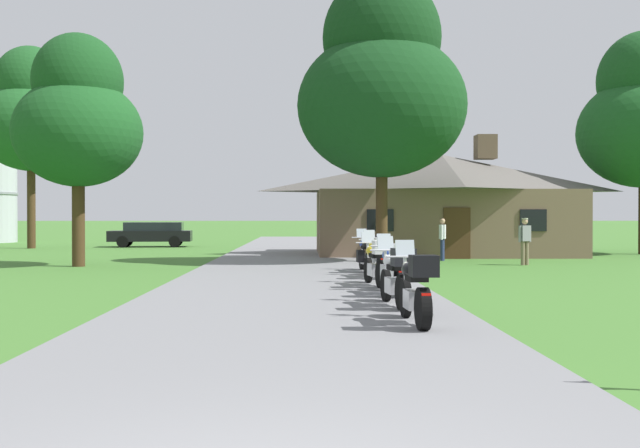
{
  "coord_description": "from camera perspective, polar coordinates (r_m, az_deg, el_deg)",
  "views": [
    {
      "loc": [
        0.27,
        -4.28,
        1.76
      ],
      "look_at": [
        0.83,
        21.17,
        1.49
      ],
      "focal_mm": 42.54,
      "sensor_mm": 36.0,
      "label": 1
    }
  ],
  "objects": [
    {
      "name": "motorcycle_blue_farthest_in_row",
      "position": [
        23.11,
        3.54,
        -2.25
      ],
      "size": [
        0.81,
        2.08,
        1.3
      ],
      "rotation": [
        0.0,
        0.0,
        0.08
      ],
      "color": "black",
      "rests_on": "asphalt_driveway"
    },
    {
      "name": "motorcycle_white_second_in_row",
      "position": [
        14.31,
        5.72,
        -3.97
      ],
      "size": [
        0.69,
        2.08,
        1.3
      ],
      "rotation": [
        0.0,
        0.0,
        0.1
      ],
      "color": "black",
      "rests_on": "asphalt_driveway"
    },
    {
      "name": "bystander_gray_shirt_beside_signpost",
      "position": [
        28.01,
        15.15,
        -1.07
      ],
      "size": [
        0.51,
        0.35,
        1.69
      ],
      "rotation": [
        0.0,
        0.0,
        0.42
      ],
      "color": "#75664C",
      "rests_on": "ground"
    },
    {
      "name": "tree_left_far",
      "position": [
        44.27,
        -20.92,
        7.69
      ],
      "size": [
        5.63,
        5.63,
        10.95
      ],
      "color": "#422D19",
      "rests_on": "ground"
    },
    {
      "name": "tree_by_lodge_front",
      "position": [
        28.71,
        4.67,
        10.34
      ],
      "size": [
        6.3,
        6.3,
        10.74
      ],
      "color": "#422D19",
      "rests_on": "ground"
    },
    {
      "name": "tree_left_near",
      "position": [
        27.88,
        -17.74,
        7.63
      ],
      "size": [
        4.44,
        4.44,
        8.11
      ],
      "color": "#422D19",
      "rests_on": "ground"
    },
    {
      "name": "parked_black_suv_far_left",
      "position": [
        44.11,
        -12.55,
        -0.68
      ],
      "size": [
        4.73,
        2.19,
        1.4
      ],
      "rotation": [
        0.0,
        0.0,
        1.65
      ],
      "color": "black",
      "rests_on": "ground"
    },
    {
      "name": "stone_lodge",
      "position": [
        34.96,
        9.11,
        1.56
      ],
      "size": [
        11.91,
        7.44,
        5.46
      ],
      "color": "brown",
      "rests_on": "ground"
    },
    {
      "name": "asphalt_driveway",
      "position": [
        22.35,
        -1.95,
        -3.83
      ],
      "size": [
        6.4,
        80.0,
        0.06
      ],
      "primitive_type": "cube",
      "color": "slate",
      "rests_on": "ground"
    },
    {
      "name": "motorcycle_yellow_fifth_in_row",
      "position": [
        20.98,
        4.29,
        -2.51
      ],
      "size": [
        0.74,
        2.08,
        1.3
      ],
      "rotation": [
        0.0,
        0.0,
        0.13
      ],
      "color": "black",
      "rests_on": "asphalt_driveway"
    },
    {
      "name": "motorcycle_blue_third_in_row",
      "position": [
        16.39,
        5.61,
        -3.42
      ],
      "size": [
        0.86,
        2.08,
        1.3
      ],
      "rotation": [
        0.0,
        0.0,
        0.11
      ],
      "color": "black",
      "rests_on": "asphalt_driveway"
    },
    {
      "name": "ground_plane",
      "position": [
        24.35,
        -1.9,
        -3.54
      ],
      "size": [
        500.0,
        500.0,
        0.0
      ],
      "primitive_type": "plane",
      "color": "#42752D"
    },
    {
      "name": "bystander_white_shirt_near_lodge",
      "position": [
        30.13,
        9.2,
        -0.98
      ],
      "size": [
        0.32,
        0.53,
        1.67
      ],
      "rotation": [
        0.0,
        0.0,
        4.38
      ],
      "color": "navy",
      "rests_on": "ground"
    },
    {
      "name": "motorcycle_black_nearest_to_camera",
      "position": [
        11.96,
        7.21,
        -4.87
      ],
      "size": [
        0.66,
        2.08,
        1.3
      ],
      "rotation": [
        0.0,
        0.0,
        0.05
      ],
      "color": "black",
      "rests_on": "asphalt_driveway"
    },
    {
      "name": "motorcycle_yellow_fourth_in_row",
      "position": [
        18.52,
        4.22,
        -2.93
      ],
      "size": [
        0.74,
        2.08,
        1.3
      ],
      "rotation": [
        0.0,
        0.0,
        0.13
      ],
      "color": "black",
      "rests_on": "asphalt_driveway"
    }
  ]
}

